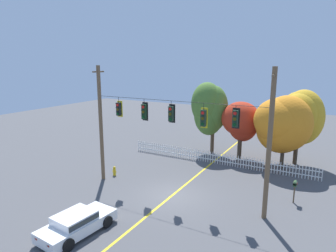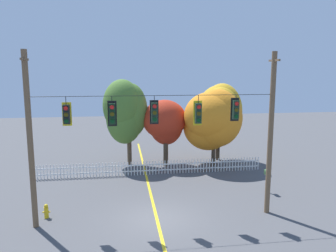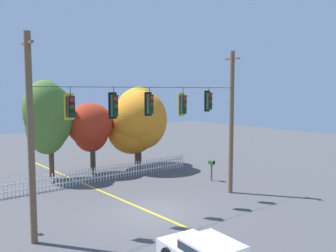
% 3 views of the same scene
% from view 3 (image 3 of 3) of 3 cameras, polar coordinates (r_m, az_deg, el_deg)
% --- Properties ---
extents(ground, '(80.00, 80.00, 0.00)m').
position_cam_3_polar(ground, '(19.45, -2.52, -13.10)').
color(ground, '#4C4C4F').
extents(lane_centerline_stripe, '(0.16, 36.00, 0.01)m').
position_cam_3_polar(lane_centerline_stripe, '(19.44, -2.52, -13.08)').
color(lane_centerline_stripe, gold).
rests_on(lane_centerline_stripe, ground).
extents(signal_support_span, '(12.15, 1.10, 8.48)m').
position_cam_3_polar(signal_support_span, '(18.52, -2.57, -0.33)').
color(signal_support_span, brown).
rests_on(signal_support_span, ground).
extents(traffic_signal_northbound_secondary, '(0.43, 0.38, 1.40)m').
position_cam_3_polar(traffic_signal_northbound_secondary, '(16.30, -14.68, 2.87)').
color(traffic_signal_northbound_secondary, black).
extents(traffic_signal_westbound_side, '(0.43, 0.38, 1.47)m').
position_cam_3_polar(traffic_signal_westbound_side, '(17.28, -8.27, 3.10)').
color(traffic_signal_westbound_side, black).
extents(traffic_signal_northbound_primary, '(0.43, 0.38, 1.41)m').
position_cam_3_polar(traffic_signal_northbound_primary, '(18.39, -2.83, 3.38)').
color(traffic_signal_northbound_primary, black).
extents(traffic_signal_eastbound_side, '(0.43, 0.38, 1.52)m').
position_cam_3_polar(traffic_signal_eastbound_side, '(19.76, 2.29, 3.30)').
color(traffic_signal_eastbound_side, black).
extents(traffic_signal_southbound_primary, '(0.43, 0.38, 1.35)m').
position_cam_3_polar(traffic_signal_southbound_primary, '(21.08, 6.23, 3.81)').
color(traffic_signal_southbound_primary, black).
extents(white_picket_fence, '(16.49, 0.06, 1.02)m').
position_cam_3_polar(white_picket_fence, '(25.63, -11.81, -7.43)').
color(white_picket_fence, white).
rests_on(white_picket_fence, ground).
extents(autumn_maple_near_fence, '(3.46, 2.99, 6.89)m').
position_cam_3_polar(autumn_maple_near_fence, '(26.67, -17.81, 1.34)').
color(autumn_maple_near_fence, brown).
rests_on(autumn_maple_near_fence, ground).
extents(autumn_maple_mid, '(3.48, 2.95, 5.27)m').
position_cam_3_polar(autumn_maple_mid, '(27.96, -11.77, -0.07)').
color(autumn_maple_mid, '#473828').
rests_on(autumn_maple_mid, ground).
extents(autumn_oak_far_east, '(4.58, 4.47, 6.15)m').
position_cam_3_polar(autumn_oak_far_east, '(29.01, -4.66, 0.55)').
color(autumn_oak_far_east, '#473828').
rests_on(autumn_oak_far_east, ground).
extents(autumn_maple_far_west, '(3.61, 3.30, 6.49)m').
position_cam_3_polar(autumn_maple_far_west, '(30.92, -4.56, 2.06)').
color(autumn_maple_far_west, '#473828').
rests_on(autumn_maple_far_west, ground).
extents(fire_hydrant, '(0.38, 0.22, 0.75)m').
position_cam_3_polar(fire_hydrant, '(17.64, -19.85, -14.15)').
color(fire_hydrant, gold).
rests_on(fire_hydrant, ground).
extents(roadside_mailbox, '(0.25, 0.44, 1.45)m').
position_cam_3_polar(roadside_mailbox, '(25.78, 6.68, -5.75)').
color(roadside_mailbox, brown).
rests_on(roadside_mailbox, ground).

